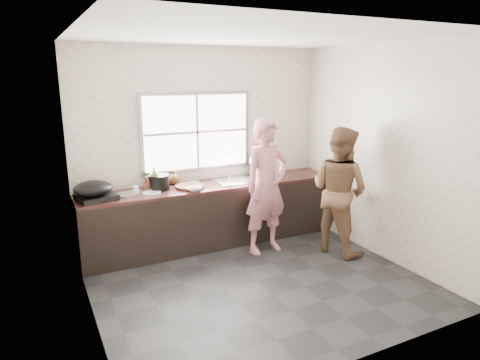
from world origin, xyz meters
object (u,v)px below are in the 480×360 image
woman (266,191)px  dish_rack (264,168)px  bottle_brown_tall (147,184)px  pot_lid_left (134,193)px  bottle_green (154,179)px  wok (93,188)px  bowl_crabs (263,176)px  black_pot (159,182)px  cutting_board (189,187)px  bottle_brown_short (173,178)px  plate_food (152,193)px  pot_lid_right (127,194)px  glass_jar (136,190)px  person_side (339,190)px  bowl_held (260,180)px  burner (96,197)px  bowl_mince (194,189)px

woman → dish_rack: woman is taller
bottle_brown_tall → pot_lid_left: 0.20m
bottle_green → wok: 0.78m
bowl_crabs → black_pot: black_pot is taller
bottle_green → bottle_brown_tall: bearing=153.5°
cutting_board → black_pot: black_pot is taller
cutting_board → bottle_brown_short: bearing=115.1°
wok → plate_food: bearing=-1.1°
wok → pot_lid_right: 0.43m
bottle_brown_short → glass_jar: 0.61m
plate_food → bottle_brown_short: bearing=38.7°
person_side → dish_rack: (-0.58, 0.96, 0.18)m
person_side → wok: bearing=56.9°
bowl_held → bottle_green: size_ratio=0.61×
black_pot → bottle_brown_tall: size_ratio=1.56×
bowl_crabs → black_pot: bearing=177.4°
burner → dish_rack: bearing=0.5°
bowl_mince → pot_lid_left: bowl_mince is taller
bottle_brown_tall → bottle_green: bearing=-26.5°
black_pot → wok: (-0.84, -0.13, 0.05)m
pot_lid_right → bottle_brown_tall: bearing=18.3°
person_side → plate_food: 2.43m
cutting_board → bottle_brown_tall: bottle_brown_tall is taller
glass_jar → black_pot: bearing=8.7°
bottle_green → bottle_brown_tall: bottle_green is taller
wok → pot_lid_left: wok is taller
person_side → wok: (-2.95, 0.91, 0.17)m
cutting_board → bottle_green: bottle_green is taller
glass_jar → burner: 0.49m
woman → bottle_green: bearing=149.6°
bowl_held → wok: wok is taller
bowl_crabs → bottle_green: size_ratio=0.60×
cutting_board → burner: bearing=179.7°
bowl_crabs → bottle_green: 1.58m
dish_rack → pot_lid_left: dish_rack is taller
pot_lid_right → bowl_held: bearing=-4.8°
woman → black_pot: woman is taller
bowl_crabs → bottle_brown_tall: (-1.67, 0.09, 0.06)m
black_pot → plate_food: size_ratio=1.18×
plate_food → burner: burner is taller
pot_lid_right → woman: bearing=-17.5°
plate_food → bottle_brown_tall: 0.18m
bottle_green → dish_rack: 1.60m
glass_jar → pot_lid_left: (-0.02, 0.02, -0.04)m
bowl_held → wok: (-2.22, 0.10, 0.12)m
bowl_mince → bottle_brown_tall: bottle_brown_tall is taller
cutting_board → bowl_crabs: bowl_crabs is taller
pot_lid_right → black_pot: bearing=9.5°
bottle_green → pot_lid_right: (-0.37, -0.05, -0.15)m
bowl_crabs → bottle_green: (-1.58, 0.04, 0.13)m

